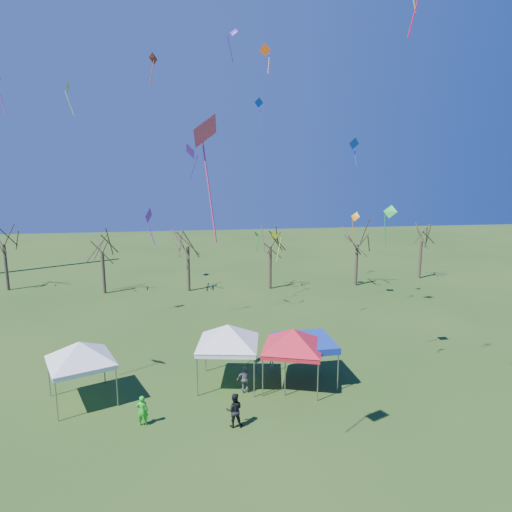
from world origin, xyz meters
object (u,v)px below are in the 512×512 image
at_px(tree_1, 101,236).
at_px(tent_blue, 304,343).
at_px(tent_white_mid, 228,329).
at_px(tent_red, 293,333).
at_px(tree_2, 187,230).
at_px(person_grey, 245,379).
at_px(person_dark, 234,410).
at_px(tent_white_west, 79,346).
at_px(person_green, 142,410).
at_px(tree_0, 2,228).
at_px(tree_3, 270,231).
at_px(tree_4, 358,229).
at_px(tree_5, 422,228).

xyz_separation_m(tree_1, tent_blue, (15.09, -21.58, -3.41)).
height_order(tent_white_mid, tent_red, tent_white_mid).
xyz_separation_m(tree_2, tent_red, (5.89, -21.82, -3.05)).
relative_size(tent_red, person_grey, 2.66).
height_order(tent_blue, person_dark, tent_blue).
height_order(tent_white_west, person_green, tent_white_west).
distance_m(tree_0, tent_blue, 35.24).
bearing_deg(tree_0, tree_3, -7.08).
height_order(tree_4, tent_blue, tree_4).
bearing_deg(tent_red, tree_1, 122.89).
distance_m(tree_5, person_green, 39.12).
bearing_deg(tree_2, tent_blue, -72.57).
bearing_deg(tree_5, tree_2, -176.30).
bearing_deg(person_dark, tent_blue, -133.03).
bearing_deg(tree_1, tree_5, 2.35).
xyz_separation_m(tree_2, tree_5, (26.09, 1.69, -0.56)).
xyz_separation_m(tree_1, tree_2, (8.40, -0.27, 0.50)).
xyz_separation_m(tent_white_mid, person_dark, (-0.11, -4.55, -2.52)).
relative_size(person_green, person_grey, 0.95).
relative_size(tree_2, tent_white_west, 1.98).
relative_size(tree_4, tent_blue, 2.31).
xyz_separation_m(tree_4, tree_5, (8.37, 2.06, -0.33)).
relative_size(tent_blue, person_green, 2.21).
height_order(tree_1, tent_blue, tree_1).
relative_size(tree_4, person_grey, 4.85).
distance_m(tree_2, person_grey, 23.11).
height_order(tree_3, tent_blue, tree_3).
bearing_deg(tent_white_west, tent_red, 0.36).
height_order(tree_0, tree_2, tree_0).
distance_m(person_dark, person_green, 4.51).
distance_m(tree_4, tent_blue, 23.95).
bearing_deg(tree_5, person_dark, -131.35).
relative_size(tree_1, tree_5, 1.01).
bearing_deg(tree_2, tent_white_west, -104.64).
xyz_separation_m(tree_0, tree_3, (26.88, -3.34, -0.41)).
xyz_separation_m(tent_white_mid, tent_red, (3.64, -0.85, -0.13)).
xyz_separation_m(tree_3, person_grey, (-5.33, -21.90, -5.27)).
relative_size(tent_blue, person_grey, 2.10).
height_order(tree_1, person_grey, tree_1).
bearing_deg(tent_white_mid, tree_3, 73.41).
relative_size(tree_1, tent_white_mid, 1.62).
xyz_separation_m(tree_5, person_dark, (-23.95, -27.21, -4.87)).
relative_size(tree_2, tree_4, 1.04).
distance_m(tree_5, tent_white_mid, 32.98).
relative_size(tree_0, tree_1, 1.12).
distance_m(tree_1, person_grey, 25.75).
bearing_deg(tree_2, tree_0, 170.76).
relative_size(tree_3, person_dark, 4.62).
relative_size(tree_4, tent_white_west, 1.91).
bearing_deg(tent_white_west, tent_blue, 2.71).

